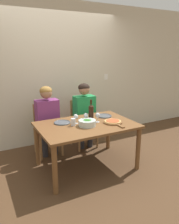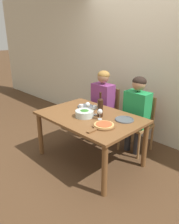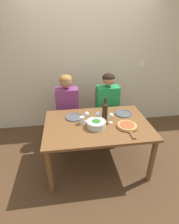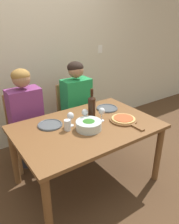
# 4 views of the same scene
# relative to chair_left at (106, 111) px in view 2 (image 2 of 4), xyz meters

# --- Properties ---
(ground_plane) EXTENTS (40.00, 40.00, 0.00)m
(ground_plane) POSITION_rel_chair_left_xyz_m (0.40, -0.80, -0.49)
(ground_plane) COLOR #4C331E
(back_wall) EXTENTS (10.00, 0.06, 2.70)m
(back_wall) POSITION_rel_chair_left_xyz_m (0.40, 0.46, 0.86)
(back_wall) COLOR beige
(back_wall) RESTS_ON ground
(dining_table) EXTENTS (1.46, 0.97, 0.72)m
(dining_table) POSITION_rel_chair_left_xyz_m (0.40, -0.80, 0.14)
(dining_table) COLOR brown
(dining_table) RESTS_ON ground
(chair_left) EXTENTS (0.42, 0.42, 0.89)m
(chair_left) POSITION_rel_chair_left_xyz_m (0.00, 0.00, 0.00)
(chair_left) COLOR #9E7042
(chair_left) RESTS_ON ground
(chair_right) EXTENTS (0.42, 0.42, 0.89)m
(chair_right) POSITION_rel_chair_left_xyz_m (0.71, 0.00, 0.00)
(chair_right) COLOR #9E7042
(chair_right) RESTS_ON ground
(person_woman) EXTENTS (0.47, 0.51, 1.23)m
(person_woman) POSITION_rel_chair_left_xyz_m (0.00, -0.11, 0.25)
(person_woman) COLOR #28282D
(person_woman) RESTS_ON ground
(person_man) EXTENTS (0.47, 0.51, 1.23)m
(person_man) POSITION_rel_chair_left_xyz_m (0.71, -0.11, 0.25)
(person_man) COLOR #28282D
(person_man) RESTS_ON ground
(wine_bottle) EXTENTS (0.08, 0.08, 0.35)m
(wine_bottle) POSITION_rel_chair_left_xyz_m (0.52, -0.72, 0.38)
(wine_bottle) COLOR black
(wine_bottle) RESTS_ON dining_table
(broccoli_bowl) EXTENTS (0.26, 0.26, 0.10)m
(broccoli_bowl) POSITION_rel_chair_left_xyz_m (0.37, -0.88, 0.28)
(broccoli_bowl) COLOR silver
(broccoli_bowl) RESTS_ON dining_table
(dinner_plate_left) EXTENTS (0.26, 0.26, 0.02)m
(dinner_plate_left) POSITION_rel_chair_left_xyz_m (0.08, -0.59, 0.24)
(dinner_plate_left) COLOR #4C5156
(dinner_plate_left) RESTS_ON dining_table
(dinner_plate_right) EXTENTS (0.26, 0.26, 0.02)m
(dinner_plate_right) POSITION_rel_chair_left_xyz_m (0.84, -0.58, 0.24)
(dinner_plate_right) COLOR #4C5156
(dinner_plate_right) RESTS_ON dining_table
(pizza_on_board) EXTENTS (0.29, 0.43, 0.04)m
(pizza_on_board) POSITION_rel_chair_left_xyz_m (0.78, -0.94, 0.25)
(pizza_on_board) COLOR brown
(pizza_on_board) RESTS_ON dining_table
(wine_glass_left) EXTENTS (0.07, 0.07, 0.15)m
(wine_glass_left) POSITION_rel_chair_left_xyz_m (0.26, -0.71, 0.34)
(wine_glass_left) COLOR silver
(wine_glass_left) RESTS_ON dining_table
(wine_glass_right) EXTENTS (0.07, 0.07, 0.15)m
(wine_glass_right) POSITION_rel_chair_left_xyz_m (0.59, -0.80, 0.34)
(wine_glass_right) COLOR silver
(wine_glass_right) RESTS_ON dining_table
(wine_glass_centre) EXTENTS (0.07, 0.07, 0.15)m
(wine_glass_centre) POSITION_rel_chair_left_xyz_m (0.42, -0.73, 0.34)
(wine_glass_centre) COLOR silver
(wine_glass_centre) RESTS_ON dining_table
(water_tumbler) EXTENTS (0.07, 0.07, 0.11)m
(water_tumbler) POSITION_rel_chair_left_xyz_m (0.18, -0.77, 0.29)
(water_tumbler) COLOR silver
(water_tumbler) RESTS_ON dining_table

